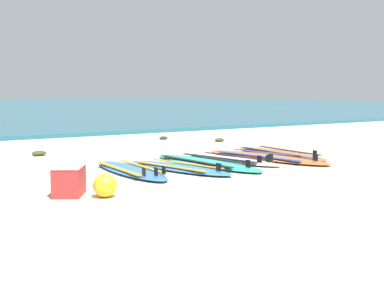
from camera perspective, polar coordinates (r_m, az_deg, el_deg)
ground_plane at (r=8.16m, az=-0.53°, el=-2.30°), size 80.00×80.00×0.00m
surfboard_0 at (r=7.42m, az=-6.84°, el=-2.89°), size 0.65×2.13×0.18m
surfboard_1 at (r=7.61m, az=-1.55°, el=-2.63°), size 0.92×2.11×0.18m
surfboard_2 at (r=8.15m, az=1.54°, el=-2.06°), size 0.77×2.50×0.18m
surfboard_3 at (r=8.52m, az=4.19°, el=-1.72°), size 0.87×2.10×0.18m
surfboard_4 at (r=8.91m, az=8.13°, el=-1.43°), size 1.01×2.65×0.18m
surfboard_5 at (r=9.48m, az=9.66°, el=-1.01°), size 0.75×2.37×0.18m
cooler_box at (r=5.91m, az=-13.48°, el=-3.73°), size 0.51×0.55×0.38m
beach_ball at (r=5.73m, az=-9.60°, el=-4.55°), size 0.26×0.26×0.26m
seaweed_clump_near_shoreline at (r=12.42m, az=-3.19°, el=0.68°), size 0.21×0.17×0.07m
seaweed_clump_mid_sand at (r=11.88m, az=3.05°, el=0.46°), size 0.23×0.18×0.08m
seaweed_clump_by_the_boards at (r=9.68m, az=-16.59°, el=-0.99°), size 0.26×0.21×0.09m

